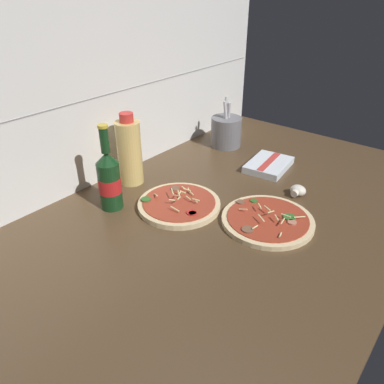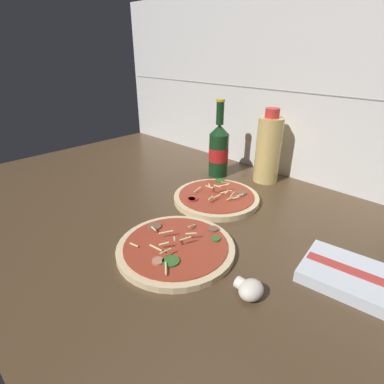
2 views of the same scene
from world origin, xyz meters
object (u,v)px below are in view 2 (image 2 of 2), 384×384
at_px(pizza_near, 176,248).
at_px(oil_bottle, 269,149).
at_px(pizza_far, 216,198).
at_px(beer_bottle, 219,149).
at_px(mushroom_left, 250,289).
at_px(dish_towel, 352,277).

distance_m(pizza_near, oil_bottle, 0.48).
relative_size(pizza_far, beer_bottle, 0.96).
distance_m(pizza_far, oil_bottle, 0.25).
distance_m(pizza_near, mushroom_left, 0.19).
height_order(pizza_near, beer_bottle, beer_bottle).
distance_m(pizza_near, beer_bottle, 0.46).
bearing_deg(pizza_far, oil_bottle, 84.55).
bearing_deg(beer_bottle, dish_towel, -23.80).
height_order(beer_bottle, dish_towel, beer_bottle).
height_order(pizza_near, dish_towel, pizza_near).
distance_m(beer_bottle, dish_towel, 0.57).
relative_size(pizza_near, mushroom_left, 4.97).
bearing_deg(oil_bottle, mushroom_left, -60.78).
relative_size(beer_bottle, oil_bottle, 1.08).
height_order(pizza_near, mushroom_left, pizza_near).
bearing_deg(pizza_near, pizza_far, 110.84).
height_order(beer_bottle, oil_bottle, beer_bottle).
height_order(oil_bottle, mushroom_left, oil_bottle).
xyz_separation_m(beer_bottle, oil_bottle, (0.14, 0.07, 0.02)).
height_order(pizza_far, dish_towel, pizza_far).
relative_size(pizza_near, dish_towel, 1.33).
height_order(pizza_far, mushroom_left, pizza_far).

